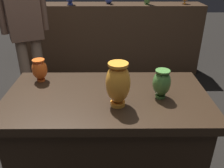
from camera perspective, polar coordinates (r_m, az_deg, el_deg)
The scene contains 7 objects.
display_plinth at distance 1.63m, azimuth -1.13°, elevation -14.79°, with size 1.20×0.64×0.80m.
back_display_shelf at distance 3.56m, azimuth -0.73°, elevation 10.80°, with size 2.60×0.40×0.99m.
vase_centerpiece at distance 1.24m, azimuth 1.45°, elevation 0.17°, with size 0.13×0.13×0.25m.
vase_tall_behind at distance 1.60m, azimuth -17.01°, elevation 3.39°, with size 0.10×0.10×0.15m.
vase_left_accent at distance 1.36m, azimuth 11.84°, elevation 0.27°, with size 0.10×0.10×0.17m.
shelf_vase_far_left at distance 3.54m, azimuth -18.83°, elevation 18.28°, with size 0.07×0.07×0.14m.
visitor_near_left at distance 2.62m, azimuth -20.17°, elevation 13.24°, with size 0.43×0.30×1.59m.
Camera 1 is at (0.02, -1.21, 1.49)m, focal length 38.05 mm.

